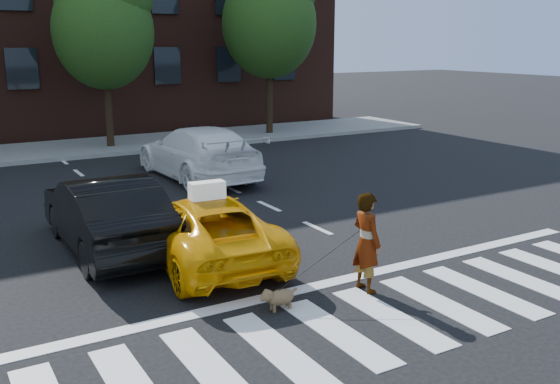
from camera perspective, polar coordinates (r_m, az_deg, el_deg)
name	(u,v)px	position (r m, az deg, el deg)	size (l,w,h in m)	color
ground	(391,317)	(9.78, 10.13, -11.21)	(120.00, 120.00, 0.00)	black
crosswalk	(391,317)	(9.78, 10.13, -11.18)	(13.00, 2.40, 0.01)	silver
stop_line	(331,283)	(10.93, 4.65, -8.26)	(12.00, 0.30, 0.01)	silver
sidewalk_far	(95,147)	(25.19, -16.60, 3.97)	(30.00, 4.00, 0.15)	slate
tree_mid	(104,19)	(24.53, -15.83, 15.00)	(3.69, 3.69, 7.10)	black
tree_right	(270,11)	(27.23, -0.94, 16.18)	(4.00, 4.00, 7.70)	black
taxi	(204,228)	(11.90, -6.98, -3.32)	(2.07, 4.49, 1.25)	#E89B04
black_sedan	(106,214)	(12.79, -15.61, -1.91)	(1.60, 4.59, 1.51)	black
white_suv	(198,152)	(19.04, -7.51, 3.62)	(2.21, 5.45, 1.58)	white
woman	(366,242)	(10.41, 7.91, -4.58)	(0.62, 0.40, 1.69)	#999999
dog	(278,297)	(9.80, -0.19, -9.60)	(0.64, 0.28, 0.36)	#94694B
taxi_sign	(207,190)	(11.52, -6.69, 0.16)	(0.65, 0.28, 0.32)	white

